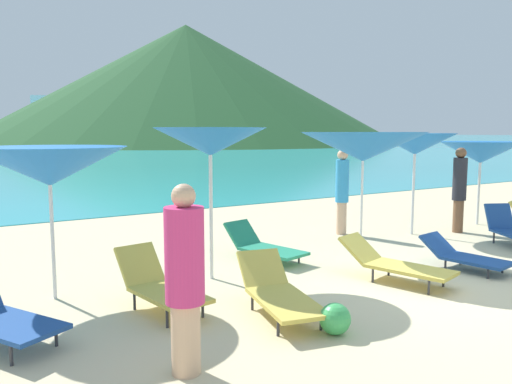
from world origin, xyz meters
TOP-DOWN VIEW (x-y plane):
  - ground_plane at (0.00, 10.00)m, footprint 50.00×100.00m
  - headland_hill at (37.15, 90.66)m, footprint 83.67×83.67m
  - umbrella_0 at (-4.93, 2.34)m, footprint 2.18×2.18m
  - umbrella_1 at (-2.68, 2.06)m, footprint 1.76×1.76m
  - umbrella_2 at (0.12, 1.72)m, footprint 2.37×2.37m
  - umbrella_3 at (2.68, 2.78)m, footprint 1.76×1.76m
  - umbrella_4 at (5.01, 2.77)m, footprint 2.06×2.06m
  - lounge_chair_1 at (-0.41, 0.44)m, footprint 1.02×1.82m
  - lounge_chair_2 at (-3.88, 1.18)m, footprint 0.80×1.59m
  - lounge_chair_4 at (-1.37, 2.61)m, footprint 0.95×1.66m
  - lounge_chair_5 at (-2.68, 0.25)m, footprint 0.97×1.81m
  - lounge_chair_6 at (1.11, 0.33)m, footprint 0.79×1.49m
  - beachgoer_0 at (-4.31, -0.60)m, footprint 0.37×0.37m
  - beachgoer_1 at (3.73, 2.38)m, footprint 0.30×0.30m
  - beachgoer_2 at (1.35, 3.62)m, footprint 0.29×0.29m
  - beach_ball at (-2.51, -0.63)m, footprint 0.36×0.36m
  - cruise_ship at (54.73, 263.61)m, footprint 56.17×16.09m

SIDE VIEW (x-z plane):
  - ground_plane at x=0.00m, z-range -0.30..0.00m
  - beach_ball at x=-2.51m, z-range 0.00..0.36m
  - lounge_chair_6 at x=1.11m, z-range -0.02..0.49m
  - lounge_chair_4 at x=-1.37m, z-range -0.05..0.57m
  - lounge_chair_5 at x=-2.68m, z-range -0.04..0.61m
  - lounge_chair_1 at x=-0.41m, z-range -0.02..0.60m
  - lounge_chair_2 at x=-3.88m, z-range -0.04..0.69m
  - beachgoer_0 at x=-4.31m, z-range 0.05..1.85m
  - beachgoer_2 at x=1.35m, z-range 0.08..1.96m
  - beachgoer_1 at x=3.73m, z-range 0.08..2.00m
  - umbrella_4 at x=5.01m, z-range 0.75..2.78m
  - umbrella_0 at x=-4.93m, z-range 0.77..2.85m
  - umbrella_3 at x=2.68m, z-range 0.88..3.12m
  - umbrella_2 at x=0.12m, z-range 0.88..3.14m
  - umbrella_1 at x=-2.68m, z-range 0.95..3.28m
  - cruise_ship at x=54.73m, z-range -2.60..20.31m
  - headland_hill at x=37.15m, z-range 0.00..23.34m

